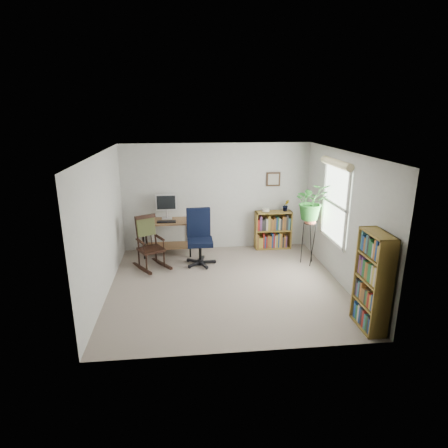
{
  "coord_description": "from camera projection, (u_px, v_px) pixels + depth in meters",
  "views": [
    {
      "loc": [
        -0.7,
        -6.2,
        3.06
      ],
      "look_at": [
        0.0,
        0.4,
        1.05
      ],
      "focal_mm": 30.0,
      "sensor_mm": 36.0,
      "label": 1
    }
  ],
  "objects": [
    {
      "name": "floor",
      "position": [
        226.0,
        285.0,
        6.86
      ],
      "size": [
        4.2,
        4.0,
        0.0
      ],
      "primitive_type": "cube",
      "color": "gray",
      "rests_on": "ground"
    },
    {
      "name": "monitor",
      "position": [
        166.0,
        207.0,
        8.19
      ],
      "size": [
        0.46,
        0.16,
        0.56
      ],
      "primitive_type": null,
      "color": "silver",
      "rests_on": "desk"
    },
    {
      "name": "ceiling",
      "position": [
        227.0,
        153.0,
        6.16
      ],
      "size": [
        4.2,
        4.0,
        0.0
      ],
      "primitive_type": "cube",
      "color": "silver",
      "rests_on": "ground"
    },
    {
      "name": "potted_plant_small",
      "position": [
        286.0,
        209.0,
        8.49
      ],
      "size": [
        0.13,
        0.24,
        0.11
      ],
      "primitive_type": "imported",
      "color": "#236523",
      "rests_on": "low_bookshelf"
    },
    {
      "name": "window",
      "position": [
        335.0,
        204.0,
        6.95
      ],
      "size": [
        0.12,
        1.2,
        1.5
      ],
      "primitive_type": null,
      "color": "silver",
      "rests_on": "wall_right"
    },
    {
      "name": "keyboard",
      "position": [
        166.0,
        222.0,
        8.02
      ],
      "size": [
        0.4,
        0.15,
        0.02
      ],
      "primitive_type": "cube",
      "color": "black",
      "rests_on": "desk"
    },
    {
      "name": "low_bookshelf",
      "position": [
        273.0,
        230.0,
        8.6
      ],
      "size": [
        0.83,
        0.28,
        0.88
      ],
      "primitive_type": null,
      "color": "olive",
      "rests_on": "floor"
    },
    {
      "name": "wall_left",
      "position": [
        103.0,
        226.0,
        6.3
      ],
      "size": [
        0.0,
        4.0,
        2.4
      ],
      "primitive_type": "cube",
      "color": "#B2B2AE",
      "rests_on": "ground"
    },
    {
      "name": "rocking_chair",
      "position": [
        151.0,
        242.0,
        7.46
      ],
      "size": [
        0.94,
        1.1,
        1.09
      ],
      "primitive_type": null,
      "rotation": [
        0.0,
        0.0,
        0.49
      ],
      "color": "black",
      "rests_on": "floor"
    },
    {
      "name": "spider_plant",
      "position": [
        313.0,
        184.0,
        7.34
      ],
      "size": [
        1.69,
        1.88,
        1.46
      ],
      "primitive_type": "imported",
      "color": "#236523",
      "rests_on": "plant_stand"
    },
    {
      "name": "office_chair",
      "position": [
        200.0,
        238.0,
        7.62
      ],
      "size": [
        0.68,
        0.68,
        1.17
      ],
      "primitive_type": null,
      "rotation": [
        0.0,
        0.0,
        0.07
      ],
      "color": "black",
      "rests_on": "floor"
    },
    {
      "name": "wall_back",
      "position": [
        216.0,
        197.0,
        8.42
      ],
      "size": [
        4.2,
        0.0,
        2.4
      ],
      "primitive_type": "cube",
      "color": "#B2B2AE",
      "rests_on": "ground"
    },
    {
      "name": "desk",
      "position": [
        167.0,
        237.0,
        8.25
      ],
      "size": [
        1.07,
        0.59,
        0.77
      ],
      "primitive_type": null,
      "color": "brown",
      "rests_on": "floor"
    },
    {
      "name": "plant_stand",
      "position": [
        309.0,
        240.0,
        7.68
      ],
      "size": [
        0.37,
        0.37,
        1.04
      ],
      "primitive_type": null,
      "rotation": [
        0.0,
        0.0,
        0.39
      ],
      "color": "black",
      "rests_on": "floor"
    },
    {
      "name": "wall_front",
      "position": [
        245.0,
        268.0,
        4.61
      ],
      "size": [
        4.2,
        0.0,
        2.4
      ],
      "primitive_type": "cube",
      "color": "#B2B2AE",
      "rests_on": "ground"
    },
    {
      "name": "tall_bookshelf",
      "position": [
        373.0,
        281.0,
        5.32
      ],
      "size": [
        0.27,
        0.64,
        1.47
      ],
      "primitive_type": null,
      "color": "olive",
      "rests_on": "floor"
    },
    {
      "name": "wall_right",
      "position": [
        342.0,
        219.0,
        6.72
      ],
      "size": [
        0.0,
        4.0,
        2.4
      ],
      "primitive_type": "cube",
      "color": "#B2B2AE",
      "rests_on": "ground"
    },
    {
      "name": "framed_picture",
      "position": [
        273.0,
        179.0,
        8.4
      ],
      "size": [
        0.32,
        0.04,
        0.32
      ],
      "primitive_type": null,
      "color": "black",
      "rests_on": "wall_back"
    }
  ]
}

